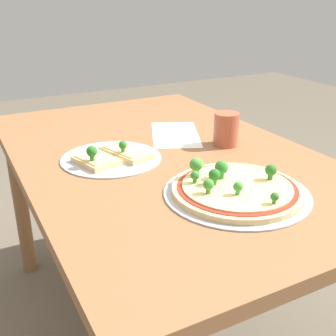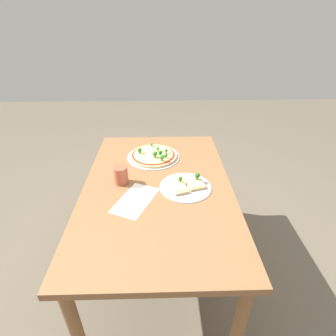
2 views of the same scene
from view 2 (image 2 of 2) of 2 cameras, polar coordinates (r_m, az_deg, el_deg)
name	(u,v)px [view 2 (image 2 of 2)]	position (r m, az deg, el deg)	size (l,w,h in m)	color
ground_plane	(160,266)	(2.03, -1.85, -20.49)	(8.00, 8.00, 0.00)	brown
dining_table	(158,197)	(1.59, -2.23, -6.34)	(1.35, 0.86, 0.71)	brown
pizza_tray_whole	(154,155)	(1.82, -3.12, 2.76)	(0.36, 0.36, 0.07)	#A3A3A8
pizza_tray_slice	(186,185)	(1.52, 3.90, -3.71)	(0.30, 0.30, 0.07)	#A3A3A8
drinking_cup	(121,175)	(1.55, -10.20, -1.53)	(0.08, 0.08, 0.11)	#AD5138
paper_menu	(135,200)	(1.43, -7.10, -6.94)	(0.28, 0.16, 0.00)	white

